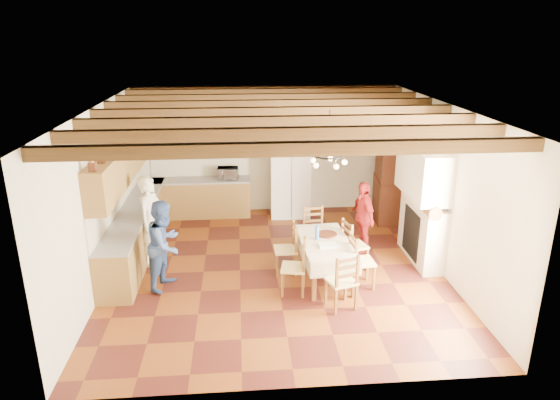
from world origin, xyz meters
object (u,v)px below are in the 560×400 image
at_px(hutch, 388,174).
at_px(chair_end_near, 341,280).
at_px(refrigerator, 290,178).
at_px(chair_right_near, 362,260).
at_px(chair_end_far, 315,232).
at_px(microwave, 228,173).
at_px(person_woman_blue, 165,245).
at_px(chair_left_far, 285,249).
at_px(chair_left_near, 294,266).
at_px(person_man, 152,221).
at_px(dining_table, 325,245).
at_px(person_woman_red, 363,217).
at_px(chair_right_far, 355,244).

xyz_separation_m(hutch, chair_end_near, (-1.82, -3.80, -0.61)).
relative_size(refrigerator, chair_right_near, 1.89).
bearing_deg(hutch, chair_end_far, -129.50).
bearing_deg(microwave, chair_end_far, -51.93).
xyz_separation_m(refrigerator, chair_end_far, (0.26, -2.27, -0.43)).
height_order(refrigerator, person_woman_blue, refrigerator).
relative_size(chair_left_far, chair_end_far, 1.00).
height_order(chair_left_near, person_man, person_man).
bearing_deg(dining_table, hutch, 55.72).
distance_m(refrigerator, chair_left_far, 3.06).
xyz_separation_m(dining_table, person_woman_red, (0.93, 1.11, 0.08)).
distance_m(dining_table, chair_right_far, 0.71).
bearing_deg(hutch, person_woman_blue, -140.83).
xyz_separation_m(chair_left_near, chair_left_far, (-0.07, 0.72, 0.00)).
relative_size(dining_table, chair_right_near, 1.74).
xyz_separation_m(chair_right_far, chair_end_near, (-0.51, -1.33, 0.00)).
distance_m(chair_left_far, chair_right_far, 1.28).
relative_size(dining_table, person_woman_blue, 1.07).
bearing_deg(chair_right_far, person_woman_blue, 81.17).
bearing_deg(person_woman_blue, person_woman_red, -50.99).
xyz_separation_m(chair_right_far, chair_end_far, (-0.63, 0.66, 0.00)).
bearing_deg(person_woman_red, chair_right_far, -34.85).
xyz_separation_m(chair_right_near, chair_end_near, (-0.49, -0.67, 0.00)).
bearing_deg(chair_right_far, chair_left_near, 107.66).
bearing_deg(chair_end_far, person_woman_blue, -165.06).
height_order(chair_right_near, chair_end_far, same).
bearing_deg(chair_end_far, chair_left_far, -137.66).
relative_size(hutch, chair_left_near, 2.26).
bearing_deg(person_woman_blue, chair_end_far, -47.32).
height_order(chair_left_far, person_woman_blue, person_woman_blue).
distance_m(refrigerator, microwave, 1.46).
bearing_deg(chair_right_far, hutch, -43.52).
relative_size(person_man, person_woman_red, 1.20).
bearing_deg(chair_left_near, hutch, 152.95).
distance_m(person_woman_blue, person_woman_red, 3.86).
xyz_separation_m(chair_end_far, person_woman_blue, (-2.72, -1.06, 0.30)).
xyz_separation_m(refrigerator, person_woman_red, (1.22, -2.16, -0.19)).
height_order(person_woman_blue, person_woman_red, person_woman_blue).
bearing_deg(person_man, microwave, -5.13).
distance_m(chair_right_near, person_man, 3.89).
xyz_separation_m(hutch, microwave, (-3.65, 0.56, -0.05)).
bearing_deg(chair_end_far, microwave, 119.42).
xyz_separation_m(dining_table, chair_end_near, (0.09, -0.99, -0.16)).
bearing_deg(dining_table, person_woman_red, 50.00).
relative_size(refrigerator, person_woman_blue, 1.17).
bearing_deg(chair_left_near, dining_table, 137.51).
height_order(chair_left_near, chair_right_far, same).
relative_size(chair_left_far, chair_end_near, 1.00).
bearing_deg(refrigerator, chair_right_near, -74.67).
bearing_deg(chair_left_near, chair_right_near, 106.74).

